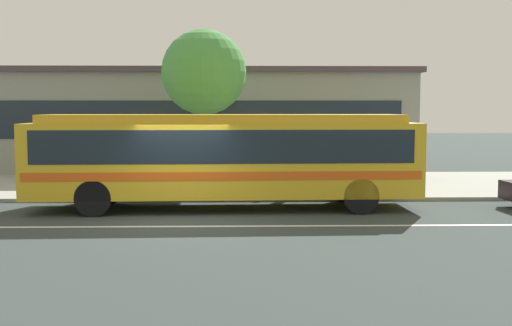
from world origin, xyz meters
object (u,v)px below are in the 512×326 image
at_px(pedestrian_waiting_near_sign, 282,162).
at_px(pedestrian_standing_by_tree, 100,167).
at_px(pedestrian_walking_along_curb, 291,165).
at_px(transit_bus, 225,154).
at_px(street_tree_near_stop, 204,73).

xyz_separation_m(pedestrian_waiting_near_sign, pedestrian_standing_by_tree, (-5.96, -1.14, -0.06)).
height_order(pedestrian_waiting_near_sign, pedestrian_walking_along_curb, pedestrian_waiting_near_sign).
xyz_separation_m(transit_bus, pedestrian_standing_by_tree, (-4.08, 1.97, -0.55)).
bearing_deg(pedestrian_walking_along_curb, pedestrian_waiting_near_sign, 100.92).
bearing_deg(street_tree_near_stop, transit_bus, -79.61).
xyz_separation_m(pedestrian_waiting_near_sign, pedestrian_walking_along_curb, (0.22, -1.12, -0.03)).
distance_m(pedestrian_waiting_near_sign, street_tree_near_stop, 4.47).
relative_size(transit_bus, pedestrian_walking_along_curb, 6.70).
height_order(transit_bus, pedestrian_standing_by_tree, transit_bus).
distance_m(pedestrian_waiting_near_sign, pedestrian_walking_along_curb, 1.14).
xyz_separation_m(transit_bus, pedestrian_waiting_near_sign, (1.88, 3.11, -0.48)).
height_order(transit_bus, street_tree_near_stop, street_tree_near_stop).
bearing_deg(transit_bus, street_tree_near_stop, 100.39).
distance_m(transit_bus, pedestrian_standing_by_tree, 4.57).
distance_m(transit_bus, pedestrian_walking_along_curb, 2.93).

